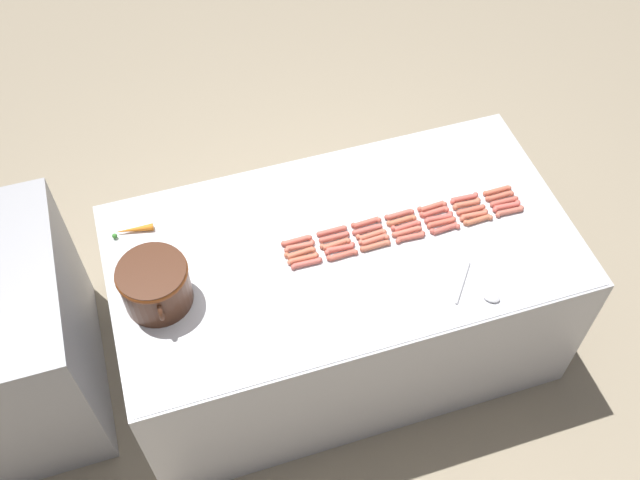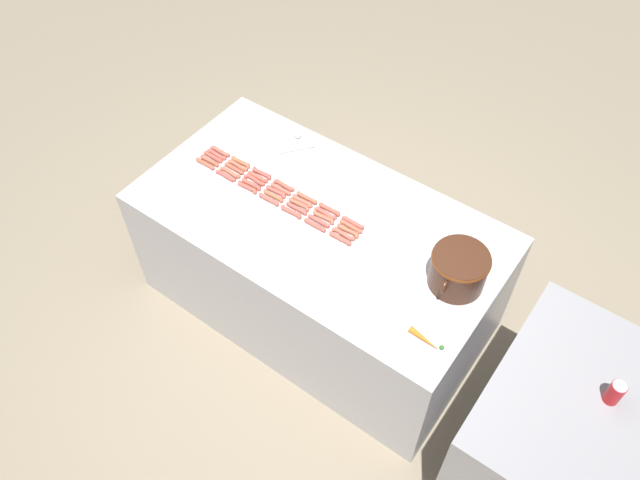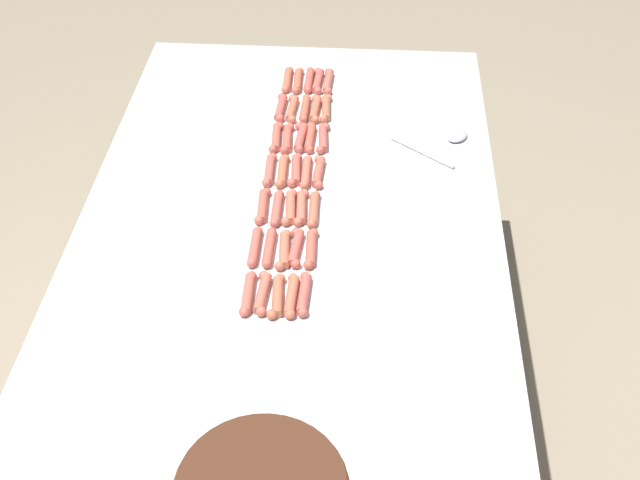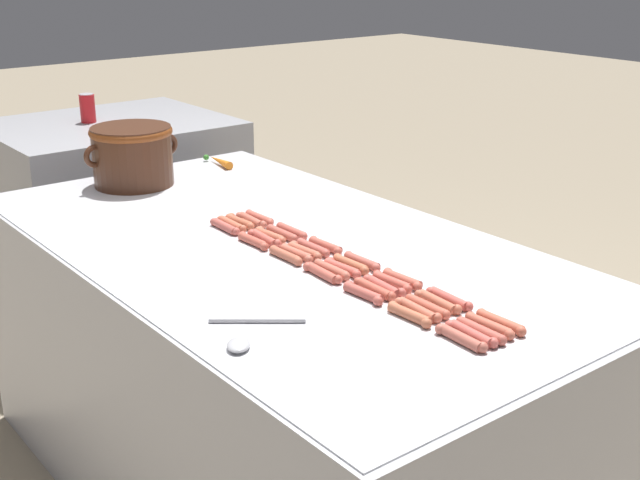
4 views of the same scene
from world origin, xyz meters
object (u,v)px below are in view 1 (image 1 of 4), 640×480
Objects in this scene: hot_dog_1 at (478,220)px; hot_dog_12 at (340,248)px; hot_dog_30 at (432,207)px; hot_dog_27 at (299,246)px; bean_pot at (155,283)px; hot_dog_22 at (467,204)px; hot_dog_24 at (401,221)px; hot_dog_8 at (474,215)px; hot_dog_9 at (441,223)px; hot_dog_19 at (335,244)px; hot_dog_4 at (375,246)px; hot_dog_2 at (445,229)px; hot_dog_20 at (300,252)px; hot_dog_34 at (297,241)px; carrot at (132,230)px; hot_dog_23 at (434,212)px; hot_dog_25 at (367,229)px; hot_dog_3 at (410,237)px; hot_dog_10 at (407,232)px; hot_dog_7 at (506,206)px; hot_dog_5 at (342,255)px; hot_dog_11 at (374,240)px; hot_dog_31 at (399,214)px; hot_dog_18 at (371,235)px; hot_dog_33 at (332,231)px; hot_dog_26 at (334,237)px; hot_dog_17 at (406,226)px; hot_dog_13 at (303,259)px; serving_spoon at (482,293)px; hot_dog_29 at (464,198)px; hot_dog_0 at (510,211)px; hot_dog_21 at (500,196)px; hot_dog_15 at (471,209)px; hot_dog_16 at (439,217)px; hot_dog_32 at (366,223)px; hot_dog_6 at (307,263)px; hot_dog_14 at (504,201)px.

hot_dog_1 and hot_dog_12 have the same top height.
hot_dog_27 is at bearing 93.11° from hot_dog_30.
hot_dog_22 is at bearing -86.68° from bean_pot.
hot_dog_8 is at bearing -101.93° from hot_dog_24.
hot_dog_9 is 1.00× the size of hot_dog_19.
hot_dog_4 is 1.00× the size of hot_dog_8.
hot_dog_19 is at bearing 68.90° from hot_dog_4.
hot_dog_20 is (0.07, 0.64, 0.00)m from hot_dog_2.
carrot reaches higher than hot_dog_34.
hot_dog_23 is 1.00× the size of hot_dog_25.
hot_dog_3 and hot_dog_10 have the same top height.
hot_dog_1 and hot_dog_3 have the same top height.
hot_dog_7 is (0.04, -0.32, 0.00)m from hot_dog_2.
hot_dog_5 is at bearing 96.67° from hot_dog_10.
hot_dog_11 is at bearing -89.06° from bean_pot.
hot_dog_9 is at bearing -89.65° from hot_dog_10.
carrot is (0.27, 1.15, 0.00)m from hot_dog_31.
hot_dog_33 is (0.07, 0.16, 0.00)m from hot_dog_18.
hot_dog_7 and hot_dog_26 have the same top height.
hot_dog_3 and hot_dog_11 have the same top height.
hot_dog_27 is at bearing 82.91° from hot_dog_1.
hot_dog_4 is 1.00× the size of hot_dog_31.
hot_dog_1 is 1.00× the size of hot_dog_19.
hot_dog_17 is 1.00× the size of hot_dog_24.
hot_dog_13 is 0.64m from hot_dog_23.
hot_dog_27 is (0.03, 0.32, 0.00)m from hot_dog_18.
hot_dog_4 is 0.35m from hot_dog_30.
carrot is at bearing 78.39° from hot_dog_30.
serving_spoon is (-0.42, -0.33, -0.00)m from hot_dog_18.
hot_dog_31 is (-0.00, 0.32, 0.00)m from hot_dog_29.
hot_dog_22 is at bearing -89.58° from hot_dog_24.
hot_dog_26 is at bearing 90.09° from hot_dog_23.
hot_dog_0 is at bearing -95.69° from hot_dog_18.
hot_dog_19 is 0.48m from hot_dog_23.
hot_dog_26 is (0.10, 0.48, 0.00)m from hot_dog_2.
hot_dog_21 is 1.00× the size of hot_dog_29.
hot_dog_15 is 1.00× the size of hot_dog_16.
hot_dog_13 is at bearing 107.98° from hot_dog_32.
hot_dog_4 is at bearing -122.52° from hot_dog_26.
hot_dog_22 is at bearing 5.09° from hot_dog_1.
hot_dog_23 is at bearing -102.36° from hot_dog_31.
hot_dog_33 is at bearing -49.34° from hot_dog_6.
hot_dog_14 is 0.39× the size of bean_pot.
hot_dog_31 is at bearing 58.23° from hot_dog_9.
hot_dog_32 is at bearing 77.60° from hot_dog_8.
hot_dog_4 and hot_dog_9 have the same top height.
hot_dog_6 is 1.00× the size of hot_dog_26.
hot_dog_2 is 1.00× the size of hot_dog_25.
bean_pot reaches higher than hot_dog_29.
hot_dog_20 is 1.00× the size of hot_dog_32.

